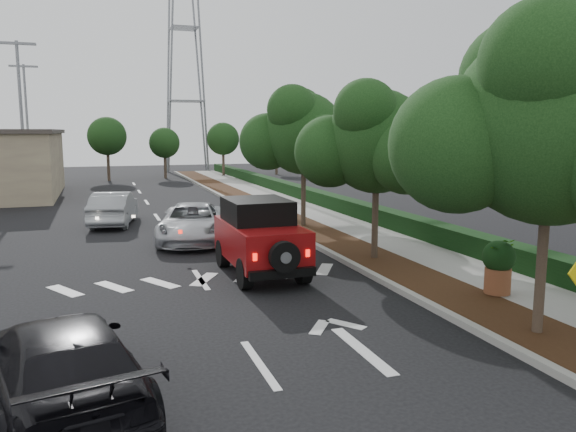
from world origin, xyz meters
name	(u,v)px	position (x,y,z in m)	size (l,w,h in m)	color
ground	(260,364)	(0.00, 0.00, 0.00)	(120.00, 120.00, 0.00)	black
curb	(289,231)	(4.60, 12.00, 0.07)	(0.20, 70.00, 0.15)	#9E9B93
planting_strip	(312,230)	(5.60, 12.00, 0.06)	(1.80, 70.00, 0.12)	black
sidewalk	(354,228)	(7.50, 12.00, 0.06)	(2.00, 70.00, 0.12)	gray
hedge	(384,218)	(8.90, 12.00, 0.40)	(0.80, 70.00, 0.80)	black
transmission_tower	(188,172)	(6.00, 48.00, 0.00)	(7.00, 4.00, 28.00)	slate
street_tree_near	(536,337)	(5.60, -0.50, 0.00)	(3.80, 3.80, 5.92)	black
street_tree_mid	(374,261)	(5.60, 6.50, 0.00)	(3.20, 3.20, 5.32)	black
street_tree_far	(303,228)	(5.60, 13.00, 0.00)	(3.40, 3.40, 5.62)	black
light_pole_a	(28,203)	(-6.50, 26.00, 0.00)	(2.00, 0.22, 9.00)	slate
light_pole_b	(32,185)	(-7.50, 38.00, 0.00)	(2.00, 0.22, 9.00)	slate
red_jeep	(258,236)	(1.72, 6.21, 1.09)	(1.92, 4.23, 2.15)	black
silver_suv_ahead	(192,223)	(0.67, 11.54, 0.70)	(2.32, 5.03, 1.40)	#B0B3B9
black_suv_oncoming	(62,364)	(-3.17, -0.63, 0.70)	(1.96, 4.83, 1.40)	black
silver_sedan_oncoming	(114,208)	(-1.99, 16.42, 0.73)	(1.54, 4.42, 1.46)	#96989C
terracotta_planter	(499,261)	(6.60, 1.94, 0.93)	(0.79, 0.79, 1.38)	brown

